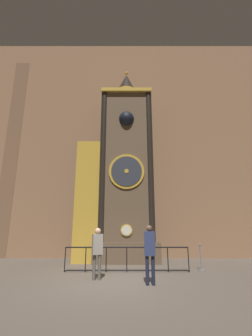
# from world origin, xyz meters

# --- Properties ---
(ground_plane) EXTENTS (28.00, 28.00, 0.00)m
(ground_plane) POSITION_xyz_m (0.00, 0.00, 0.00)
(ground_plane) COLOR brown
(cathedral_back_wall) EXTENTS (24.00, 0.32, 13.94)m
(cathedral_back_wall) POSITION_xyz_m (-0.09, 5.49, 6.96)
(cathedral_back_wall) COLOR #936B4C
(cathedral_back_wall) RESTS_ON ground_plane
(clock_tower) EXTENTS (4.22, 1.85, 10.81)m
(clock_tower) POSITION_xyz_m (0.12, 3.97, 4.50)
(clock_tower) COLOR brown
(clock_tower) RESTS_ON ground_plane
(railing_fence) EXTENTS (4.87, 0.05, 0.93)m
(railing_fence) POSITION_xyz_m (0.49, 1.59, 0.53)
(railing_fence) COLOR black
(railing_fence) RESTS_ON ground_plane
(visitor_near) EXTENTS (0.39, 0.32, 1.66)m
(visitor_near) POSITION_xyz_m (-0.52, 0.32, 1.00)
(visitor_near) COLOR #58554F
(visitor_near) RESTS_ON ground_plane
(visitor_far) EXTENTS (0.35, 0.24, 1.76)m
(visitor_far) POSITION_xyz_m (1.21, -0.35, 1.05)
(visitor_far) COLOR #1B213A
(visitor_far) RESTS_ON ground_plane
(stanchion_post) EXTENTS (0.28, 0.28, 1.03)m
(stanchion_post) POSITION_xyz_m (3.49, 1.88, 0.33)
(stanchion_post) COLOR gray
(stanchion_post) RESTS_ON ground_plane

